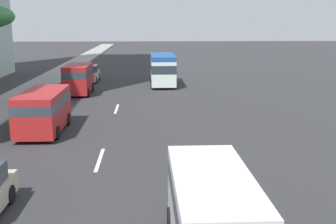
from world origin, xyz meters
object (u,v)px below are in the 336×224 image
Objects in this scene: minibus_third at (163,69)px; van_sixth at (78,77)px; van_second at (212,211)px; van_lead at (43,109)px; car_fifth at (90,74)px.

van_sixth is at bearing 121.71° from minibus_third.
van_second is 30.37m from minibus_third.
van_sixth is at bearing 16.00° from van_second.
van_lead is at bearing 29.15° from van_second.
car_fifth is 7.71m from van_sixth.
minibus_third reaches higher than car_fifth.
van_sixth reaches higher than van_lead.
van_second is 1.09× the size of van_sixth.
minibus_third is 8.65m from van_sixth.
minibus_third is 1.50× the size of car_fifth.
van_lead is 1.13× the size of van_sixth.
car_fifth is at bearing 12.59° from van_second.
car_fifth is (33.50, 7.48, -0.55)m from van_second.
van_second is at bearing 12.59° from car_fifth.
van_sixth reaches higher than car_fifth.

